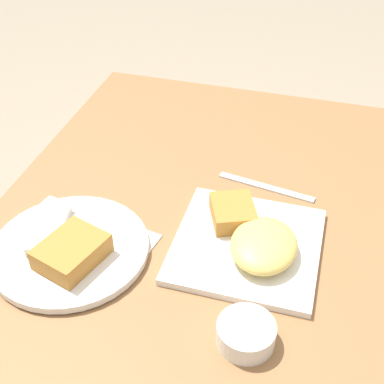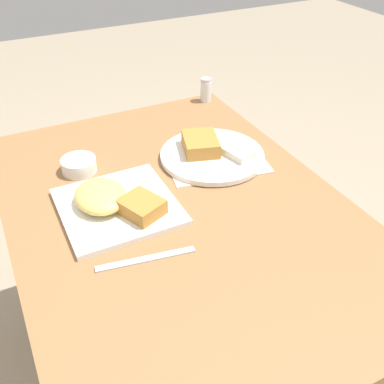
% 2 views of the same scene
% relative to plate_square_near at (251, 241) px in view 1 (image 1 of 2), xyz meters
% --- Properties ---
extents(dining_table, '(1.10, 0.78, 0.73)m').
position_rel_plate_square_near_xyz_m(dining_table, '(0.06, 0.14, -0.11)').
color(dining_table, olive).
rests_on(dining_table, ground_plane).
extents(menu_card, '(0.20, 0.29, 0.00)m').
position_rel_plate_square_near_xyz_m(menu_card, '(-0.06, 0.31, -0.02)').
color(menu_card, beige).
rests_on(menu_card, dining_table).
extents(plate_square_near, '(0.26, 0.26, 0.06)m').
position_rel_plate_square_near_xyz_m(plate_square_near, '(0.00, 0.00, 0.00)').
color(plate_square_near, white).
rests_on(plate_square_near, dining_table).
extents(plate_oval_far, '(0.29, 0.29, 0.05)m').
position_rel_plate_square_near_xyz_m(plate_oval_far, '(-0.11, 0.32, -0.00)').
color(plate_oval_far, white).
rests_on(plate_oval_far, menu_card).
extents(sauce_ramekin, '(0.09, 0.09, 0.04)m').
position_rel_plate_square_near_xyz_m(sauce_ramekin, '(-0.20, -0.03, -0.00)').
color(sauce_ramekin, white).
rests_on(sauce_ramekin, dining_table).
extents(butter_knife, '(0.05, 0.21, 0.00)m').
position_rel_plate_square_near_xyz_m(butter_knife, '(0.19, 0.00, -0.02)').
color(butter_knife, silver).
rests_on(butter_knife, dining_table).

